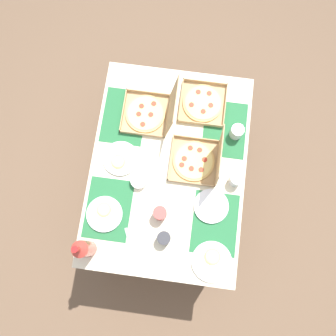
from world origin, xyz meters
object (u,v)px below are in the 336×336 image
plate_middle (212,261)px  cup_red (160,213)px  cup_spare (164,238)px  pizza_box_corner_left (199,160)px  pizza_box_center (203,103)px  plate_near_left (211,206)px  condiment_bowl (139,181)px  plate_near_right (104,214)px  soda_bottle (84,249)px  cup_dark (236,180)px  pizza_box_edge_far (151,112)px  plate_far_right (120,159)px  cup_clear_right (237,132)px

plate_middle → cup_red: bearing=-124.5°
cup_spare → pizza_box_corner_left: bearing=163.0°
pizza_box_center → plate_near_left: (0.63, 0.12, -0.00)m
cup_spare → condiment_bowl: (-0.31, -0.19, -0.02)m
pizza_box_corner_left → plate_near_right: 0.63m
cup_spare → plate_near_right: bearing=-104.5°
pizza_box_center → soda_bottle: soda_bottle is taller
pizza_box_center → cup_dark: bearing=27.6°
pizza_box_center → condiment_bowl: condiment_bowl is taller
pizza_box_corner_left → cup_spare: pizza_box_corner_left is taller
pizza_box_edge_far → cup_spare: pizza_box_edge_far is taller
pizza_box_edge_far → cup_red: pizza_box_edge_far is taller
cup_dark → plate_near_left: bearing=-35.9°
pizza_box_center → cup_spare: bearing=-8.6°
plate_near_right → condiment_bowl: bearing=141.5°
pizza_box_edge_far → pizza_box_corner_left: bearing=51.4°
pizza_box_edge_far → cup_dark: size_ratio=3.72×
pizza_box_edge_far → plate_near_right: size_ratio=1.57×
plate_near_right → plate_far_right: bearing=173.4°
plate_near_right → cup_clear_right: size_ratio=2.24×
cup_spare → plate_middle: bearing=72.6°
plate_near_right → plate_middle: bearing=74.2°
plate_near_right → plate_middle: same height
pizza_box_edge_far → soda_bottle: size_ratio=1.01×
cup_red → pizza_box_center: bearing=166.8°
cup_clear_right → condiment_bowl: (0.37, -0.54, -0.02)m
pizza_box_corner_left → plate_near_left: bearing=22.0°
pizza_box_edge_far → plate_far_right: 0.34m
pizza_box_corner_left → cup_clear_right: size_ratio=3.41×
cup_dark → pizza_box_edge_far: bearing=-122.3°
soda_bottle → cup_clear_right: (-0.79, 0.76, -0.09)m
pizza_box_edge_far → cup_red: bearing=13.0°
cup_clear_right → pizza_box_corner_left: bearing=-45.0°
condiment_bowl → soda_bottle: bearing=-28.0°
pizza_box_edge_far → cup_spare: size_ratio=3.67×
cup_clear_right → cup_spare: (0.67, -0.35, -0.00)m
cup_red → plate_far_right: bearing=-136.3°
pizza_box_center → soda_bottle: 1.11m
pizza_box_corner_left → soda_bottle: 0.82m
pizza_box_edge_far → soda_bottle: soda_bottle is taller
plate_near_right → cup_spare: 0.37m
pizza_box_center → plate_middle: (0.93, 0.16, -0.00)m
cup_red → cup_clear_right: bearing=144.5°
cup_spare → cup_red: size_ratio=0.88×
pizza_box_edge_far → plate_middle: (0.82, 0.46, -0.04)m
pizza_box_center → plate_far_right: 0.61m
cup_dark → plate_near_right: bearing=-68.1°
pizza_box_corner_left → plate_near_right: pizza_box_corner_left is taller
plate_middle → cup_clear_right: bearing=175.2°
cup_spare → cup_clear_right: bearing=152.8°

